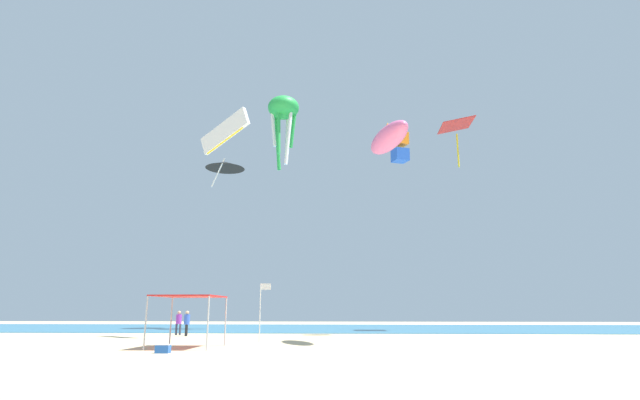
# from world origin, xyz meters

# --- Properties ---
(ground) EXTENTS (110.00, 110.00, 0.10)m
(ground) POSITION_xyz_m (0.00, 0.00, -0.05)
(ground) COLOR #D1BA8C
(ocean_strip) EXTENTS (110.00, 23.29, 0.03)m
(ocean_strip) POSITION_xyz_m (0.00, 27.50, 0.01)
(ocean_strip) COLOR teal
(ocean_strip) RESTS_ON ground
(canopy_tent) EXTENTS (2.85, 3.16, 2.38)m
(canopy_tent) POSITION_xyz_m (-5.39, 1.78, 2.26)
(canopy_tent) COLOR #B2B2B7
(canopy_tent) RESTS_ON ground
(person_near_tent) EXTENTS (0.44, 0.40, 1.67)m
(person_near_tent) POSITION_xyz_m (-9.92, 13.40, 0.98)
(person_near_tent) COLOR #33384C
(person_near_tent) RESTS_ON ground
(person_leftmost) EXTENTS (0.40, 0.42, 1.67)m
(person_leftmost) POSITION_xyz_m (-8.87, 12.02, 0.98)
(person_leftmost) COLOR black
(person_leftmost) RESTS_ON ground
(banner_flag) EXTENTS (0.61, 0.06, 3.18)m
(banner_flag) POSITION_xyz_m (-2.70, 6.12, 1.95)
(banner_flag) COLOR silver
(banner_flag) RESTS_ON ground
(cooler_box) EXTENTS (0.57, 0.37, 0.35)m
(cooler_box) POSITION_xyz_m (-5.43, -1.04, 0.18)
(cooler_box) COLOR blue
(cooler_box) RESTS_ON ground
(kite_delta_black) EXTENTS (4.49, 4.48, 3.11)m
(kite_delta_black) POSITION_xyz_m (-10.23, 25.14, 16.19)
(kite_delta_black) COLOR black
(kite_box_orange) EXTENTS (1.40, 1.42, 2.30)m
(kite_box_orange) POSITION_xyz_m (6.27, 14.14, 13.93)
(kite_box_orange) COLOR orange
(kite_octopus_green) EXTENTS (3.71, 3.71, 7.44)m
(kite_octopus_green) POSITION_xyz_m (-4.14, 23.69, 21.33)
(kite_octopus_green) COLOR green
(kite_diamond_red) EXTENTS (3.02, 3.06, 4.42)m
(kite_diamond_red) POSITION_xyz_m (12.46, 21.55, 18.38)
(kite_diamond_red) COLOR red
(kite_parafoil_white) EXTENTS (4.11, 2.58, 2.78)m
(kite_parafoil_white) POSITION_xyz_m (-6.50, 10.60, 14.09)
(kite_parafoil_white) COLOR white
(kite_inflatable_pink) EXTENTS (2.89, 4.86, 1.78)m
(kite_inflatable_pink) POSITION_xyz_m (4.63, 5.65, 11.56)
(kite_inflatable_pink) COLOR pink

